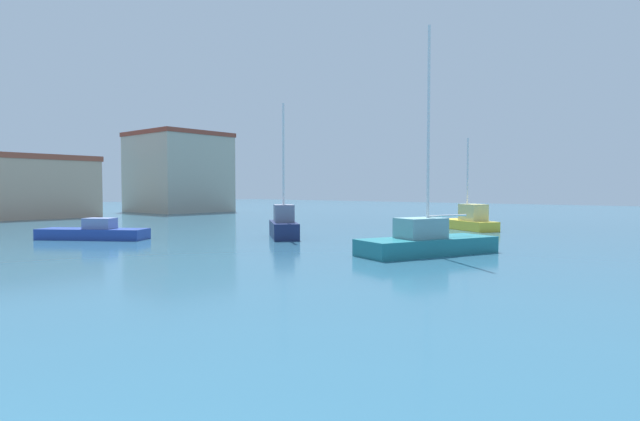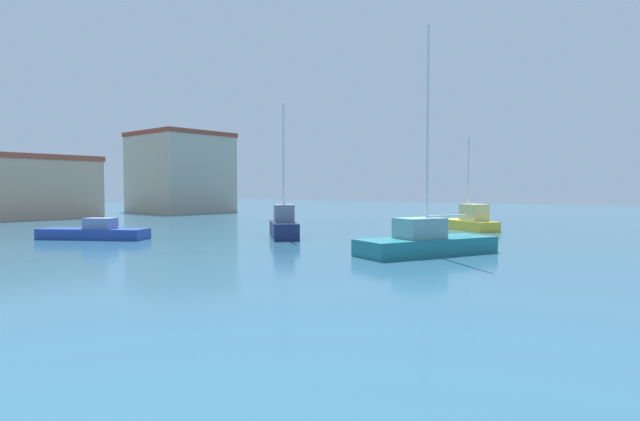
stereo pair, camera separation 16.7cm
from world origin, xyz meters
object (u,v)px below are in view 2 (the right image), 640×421
at_px(sailboat_yellow_distant_east, 470,221).
at_px(motorboat_blue_center_channel, 95,232).
at_px(sailboat_navy_behind_lamppost, 284,225).
at_px(sailboat_teal_far_left, 425,241).

distance_m(sailboat_yellow_distant_east, motorboat_blue_center_channel, 23.24).
relative_size(sailboat_navy_behind_lamppost, sailboat_teal_far_left, 0.79).
relative_size(sailboat_yellow_distant_east, motorboat_blue_center_channel, 1.07).
bearing_deg(motorboat_blue_center_channel, sailboat_yellow_distant_east, -33.31).
bearing_deg(sailboat_yellow_distant_east, motorboat_blue_center_channel, 146.69).
relative_size(sailboat_yellow_distant_east, sailboat_navy_behind_lamppost, 0.82).
bearing_deg(sailboat_yellow_distant_east, sailboat_teal_far_left, -162.65).
bearing_deg(sailboat_teal_far_left, sailboat_yellow_distant_east, 17.35).
distance_m(sailboat_yellow_distant_east, sailboat_teal_far_left, 14.07).
height_order(sailboat_teal_far_left, motorboat_blue_center_channel, sailboat_teal_far_left).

